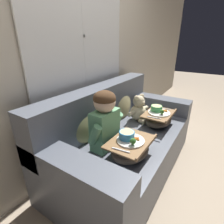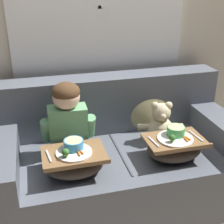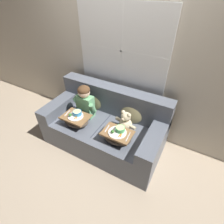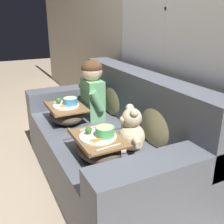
{
  "view_description": "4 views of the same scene",
  "coord_description": "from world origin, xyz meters",
  "views": [
    {
      "loc": [
        -1.45,
        -0.74,
        1.35
      ],
      "look_at": [
        -0.09,
        0.14,
        0.68
      ],
      "focal_mm": 28.0,
      "sensor_mm": 36.0,
      "label": 1
    },
    {
      "loc": [
        -0.54,
        -1.89,
        1.64
      ],
      "look_at": [
        -0.05,
        -0.03,
        0.76
      ],
      "focal_mm": 50.0,
      "sensor_mm": 36.0,
      "label": 2
    },
    {
      "loc": [
        1.08,
        -1.67,
        2.23
      ],
      "look_at": [
        0.08,
        0.13,
        0.6
      ],
      "focal_mm": 28.0,
      "sensor_mm": 36.0,
      "label": 3
    },
    {
      "loc": [
        1.76,
        -0.81,
        1.33
      ],
      "look_at": [
        0.07,
        0.03,
        0.63
      ],
      "focal_mm": 42.0,
      "sensor_mm": 36.0,
      "label": 4
    }
  ],
  "objects": [
    {
      "name": "ground_plane",
      "position": [
        0.0,
        0.0,
        0.0
      ],
      "size": [
        14.0,
        14.0,
        0.0
      ],
      "primitive_type": "plane",
      "color": "tan"
    },
    {
      "name": "wall_back_with_window",
      "position": [
        0.0,
        0.58,
        1.3
      ],
      "size": [
        8.0,
        0.08,
        2.6
      ],
      "color": "beige",
      "rests_on": "ground_plane"
    },
    {
      "name": "couch",
      "position": [
        0.0,
        0.06,
        0.33
      ],
      "size": [
        1.83,
        0.92,
        0.9
      ],
      "color": "#565B66",
      "rests_on": "ground_plane"
    },
    {
      "name": "throw_pillow_behind_child",
      "position": [
        -0.35,
        0.27,
        0.62
      ],
      "size": [
        0.38,
        0.18,
        0.39
      ],
      "color": "#898456",
      "rests_on": "couch"
    },
    {
      "name": "throw_pillow_behind_teddy",
      "position": [
        0.35,
        0.27,
        0.62
      ],
      "size": [
        0.39,
        0.19,
        0.41
      ],
      "color": "tan",
      "rests_on": "couch"
    },
    {
      "name": "child_figure",
      "position": [
        -0.35,
        0.05,
        0.73
      ],
      "size": [
        0.38,
        0.19,
        0.53
      ],
      "color": "#66A370",
      "rests_on": "couch"
    },
    {
      "name": "teddy_bear",
      "position": [
        0.35,
        0.04,
        0.58
      ],
      "size": [
        0.35,
        0.25,
        0.32
      ],
      "color": "beige",
      "rests_on": "couch"
    },
    {
      "name": "lap_tray_child",
      "position": [
        -0.35,
        -0.2,
        0.53
      ],
      "size": [
        0.4,
        0.3,
        0.22
      ],
      "color": "#473D33",
      "rests_on": "child_figure"
    },
    {
      "name": "lap_tray_teddy",
      "position": [
        0.35,
        -0.2,
        0.53
      ],
      "size": [
        0.4,
        0.29,
        0.22
      ],
      "color": "#473D33",
      "rests_on": "teddy_bear"
    }
  ]
}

